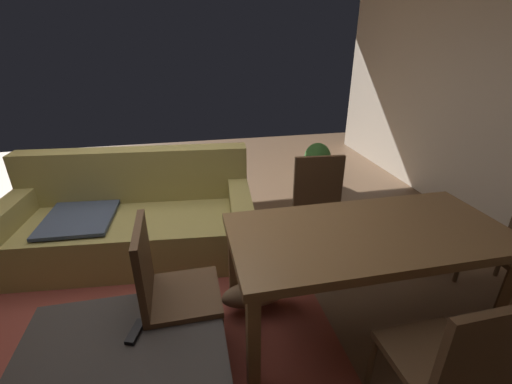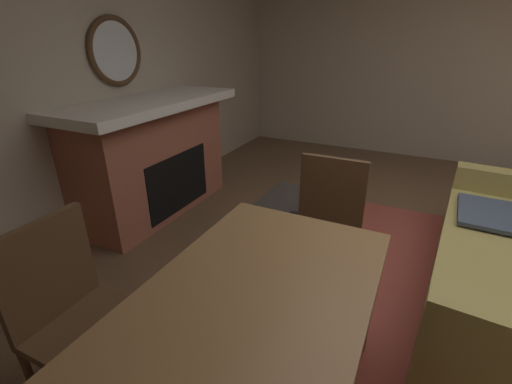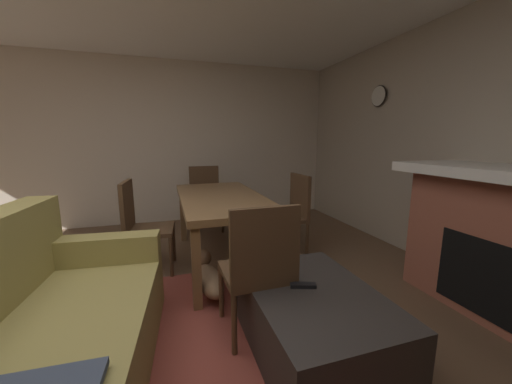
{
  "view_description": "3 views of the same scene",
  "coord_description": "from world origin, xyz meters",
  "px_view_note": "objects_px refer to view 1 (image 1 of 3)",
  "views": [
    {
      "loc": [
        0.37,
        -2.52,
        1.86
      ],
      "look_at": [
        0.72,
        -0.87,
        1.09
      ],
      "focal_mm": 23.81,
      "sensor_mm": 36.0,
      "label": 1
    },
    {
      "loc": [
        2.19,
        -0.38,
        1.64
      ],
      "look_at": [
        0.09,
        -1.4,
        0.59
      ],
      "focal_mm": 24.33,
      "sensor_mm": 36.0,
      "label": 2
    },
    {
      "loc": [
        -1.46,
        -0.3,
        1.32
      ],
      "look_at": [
        0.46,
        -0.91,
        0.95
      ],
      "focal_mm": 20.01,
      "sensor_mm": 36.0,
      "label": 3
    }
  ],
  "objects_px": {
    "potted_plant": "(317,159)",
    "small_dog": "(261,290)",
    "tv_remote": "(136,332)",
    "dining_chair_west": "(166,285)",
    "couch": "(134,221)",
    "dining_chair_south": "(455,363)",
    "dining_chair_north": "(320,204)",
    "dining_table": "(368,240)",
    "ottoman_coffee_table": "(129,369)"
  },
  "relations": [
    {
      "from": "couch",
      "to": "dining_table",
      "type": "xyz_separation_m",
      "value": [
        1.63,
        -1.22,
        0.34
      ]
    },
    {
      "from": "couch",
      "to": "dining_chair_south",
      "type": "height_order",
      "value": "dining_chair_south"
    },
    {
      "from": "tv_remote",
      "to": "dining_chair_west",
      "type": "bearing_deg",
      "value": 73.23
    },
    {
      "from": "couch",
      "to": "dining_table",
      "type": "distance_m",
      "value": 2.06
    },
    {
      "from": "couch",
      "to": "dining_chair_west",
      "type": "xyz_separation_m",
      "value": [
        0.34,
        -1.22,
        0.2
      ]
    },
    {
      "from": "ottoman_coffee_table",
      "to": "potted_plant",
      "type": "relative_size",
      "value": 1.9
    },
    {
      "from": "ottoman_coffee_table",
      "to": "tv_remote",
      "type": "bearing_deg",
      "value": 35.72
    },
    {
      "from": "dining_chair_north",
      "to": "ottoman_coffee_table",
      "type": "bearing_deg",
      "value": -144.45
    },
    {
      "from": "couch",
      "to": "potted_plant",
      "type": "xyz_separation_m",
      "value": [
        2.28,
        1.26,
        0.01
      ]
    },
    {
      "from": "potted_plant",
      "to": "couch",
      "type": "bearing_deg",
      "value": -151.04
    },
    {
      "from": "tv_remote",
      "to": "dining_table",
      "type": "bearing_deg",
      "value": 27.81
    },
    {
      "from": "dining_chair_south",
      "to": "potted_plant",
      "type": "relative_size",
      "value": 1.67
    },
    {
      "from": "dining_chair_south",
      "to": "small_dog",
      "type": "bearing_deg",
      "value": 121.74
    },
    {
      "from": "couch",
      "to": "small_dog",
      "type": "relative_size",
      "value": 3.72
    },
    {
      "from": "dining_chair_south",
      "to": "dining_chair_west",
      "type": "bearing_deg",
      "value": 147.8
    },
    {
      "from": "dining_chair_south",
      "to": "couch",
      "type": "bearing_deg",
      "value": 128.7
    },
    {
      "from": "tv_remote",
      "to": "couch",
      "type": "bearing_deg",
      "value": 115.73
    },
    {
      "from": "couch",
      "to": "dining_table",
      "type": "height_order",
      "value": "couch"
    },
    {
      "from": "dining_chair_north",
      "to": "dining_chair_west",
      "type": "xyz_separation_m",
      "value": [
        -1.3,
        -0.81,
        0.0
      ]
    },
    {
      "from": "dining_table",
      "to": "dining_chair_north",
      "type": "bearing_deg",
      "value": 89.4
    },
    {
      "from": "dining_chair_west",
      "to": "potted_plant",
      "type": "bearing_deg",
      "value": 52.05
    },
    {
      "from": "dining_chair_west",
      "to": "potted_plant",
      "type": "distance_m",
      "value": 3.15
    },
    {
      "from": "tv_remote",
      "to": "dining_chair_west",
      "type": "relative_size",
      "value": 0.17
    },
    {
      "from": "tv_remote",
      "to": "dining_chair_north",
      "type": "relative_size",
      "value": 0.17
    },
    {
      "from": "dining_table",
      "to": "dining_chair_north",
      "type": "relative_size",
      "value": 1.93
    },
    {
      "from": "dining_table",
      "to": "dining_chair_north",
      "type": "height_order",
      "value": "dining_chair_north"
    },
    {
      "from": "potted_plant",
      "to": "small_dog",
      "type": "bearing_deg",
      "value": -120.15
    },
    {
      "from": "dining_chair_north",
      "to": "small_dog",
      "type": "relative_size",
      "value": 1.58
    },
    {
      "from": "ottoman_coffee_table",
      "to": "potted_plant",
      "type": "distance_m",
      "value": 3.5
    },
    {
      "from": "couch",
      "to": "dining_chair_north",
      "type": "height_order",
      "value": "dining_chair_north"
    },
    {
      "from": "couch",
      "to": "dining_chair_north",
      "type": "distance_m",
      "value": 1.7
    },
    {
      "from": "ottoman_coffee_table",
      "to": "dining_chair_north",
      "type": "height_order",
      "value": "dining_chair_north"
    },
    {
      "from": "tv_remote",
      "to": "potted_plant",
      "type": "relative_size",
      "value": 0.29
    },
    {
      "from": "dining_table",
      "to": "dining_chair_west",
      "type": "bearing_deg",
      "value": -179.96
    },
    {
      "from": "tv_remote",
      "to": "potted_plant",
      "type": "height_order",
      "value": "potted_plant"
    },
    {
      "from": "couch",
      "to": "dining_chair_north",
      "type": "bearing_deg",
      "value": -14.05
    },
    {
      "from": "dining_chair_west",
      "to": "tv_remote",
      "type": "bearing_deg",
      "value": -125.55
    },
    {
      "from": "potted_plant",
      "to": "small_dog",
      "type": "height_order",
      "value": "potted_plant"
    },
    {
      "from": "dining_chair_north",
      "to": "potted_plant",
      "type": "height_order",
      "value": "dining_chair_north"
    },
    {
      "from": "dining_table",
      "to": "small_dog",
      "type": "xyz_separation_m",
      "value": [
        -0.65,
        0.24,
        -0.5
      ]
    },
    {
      "from": "tv_remote",
      "to": "potted_plant",
      "type": "xyz_separation_m",
      "value": [
        2.1,
        2.71,
        -0.09
      ]
    },
    {
      "from": "dining_chair_north",
      "to": "small_dog",
      "type": "xyz_separation_m",
      "value": [
        -0.66,
        -0.57,
        -0.36
      ]
    },
    {
      "from": "couch",
      "to": "dining_chair_south",
      "type": "xyz_separation_m",
      "value": [
        1.63,
        -2.03,
        0.2
      ]
    },
    {
      "from": "potted_plant",
      "to": "dining_chair_north",
      "type": "bearing_deg",
      "value": -110.98
    },
    {
      "from": "tv_remote",
      "to": "dining_chair_west",
      "type": "xyz_separation_m",
      "value": [
        0.16,
        0.23,
        0.1
      ]
    },
    {
      "from": "dining_chair_south",
      "to": "potted_plant",
      "type": "xyz_separation_m",
      "value": [
        0.65,
        3.29,
        -0.19
      ]
    },
    {
      "from": "couch",
      "to": "small_dog",
      "type": "xyz_separation_m",
      "value": [
        0.98,
        -0.98,
        -0.16
      ]
    },
    {
      "from": "small_dog",
      "to": "potted_plant",
      "type": "bearing_deg",
      "value": 59.85
    },
    {
      "from": "tv_remote",
      "to": "potted_plant",
      "type": "distance_m",
      "value": 3.43
    },
    {
      "from": "small_dog",
      "to": "tv_remote",
      "type": "bearing_deg",
      "value": -149.35
    }
  ]
}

